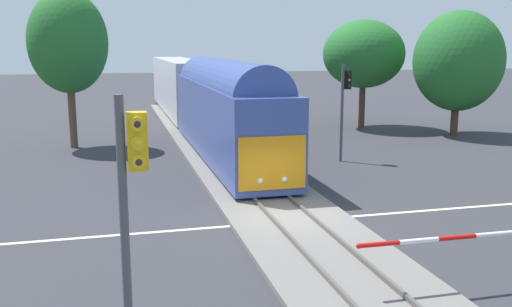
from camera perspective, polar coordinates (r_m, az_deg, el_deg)
name	(u,v)px	position (r m, az deg, el deg)	size (l,w,h in m)	color
ground_plane	(289,222)	(20.68, 3.37, -6.82)	(220.00, 220.00, 0.00)	#333338
road_centre_stripe	(289,221)	(20.68, 3.37, -6.81)	(44.00, 0.20, 0.01)	beige
railway_track	(289,219)	(20.65, 3.37, -6.57)	(4.40, 80.00, 0.32)	slate
commuter_train	(198,94)	(40.94, -5.79, 5.97)	(3.04, 41.76, 5.16)	#384C93
traffic_signal_near_left	(131,200)	(10.01, -12.40, -4.55)	(0.53, 0.38, 5.48)	#4C4C51
traffic_signal_far_side	(345,97)	(30.88, 8.91, 5.61)	(0.53, 0.38, 5.23)	#4C4C51
oak_behind_train	(68,43)	(36.29, -18.34, 10.52)	(4.69, 4.69, 9.45)	brown
oak_far_right	(364,54)	(43.77, 10.75, 9.76)	(6.08, 6.08, 8.08)	#4C3828
maple_right_background	(458,61)	(41.80, 19.63, 8.72)	(6.09, 6.09, 8.57)	#4C3828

